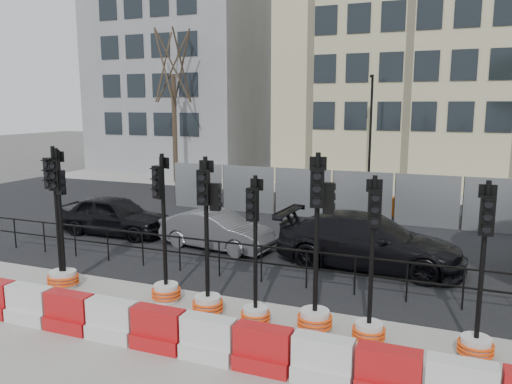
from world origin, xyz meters
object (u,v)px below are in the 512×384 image
at_px(car_c, 369,241).
at_px(car_a, 114,215).
at_px(traffic_signal_d, 208,279).
at_px(traffic_signal_a, 63,260).
at_px(traffic_signal_h, 478,323).

bearing_deg(car_c, car_a, 92.24).
xyz_separation_m(traffic_signal_d, car_a, (-6.20, 4.93, -0.13)).
relative_size(traffic_signal_a, traffic_signal_d, 1.01).
bearing_deg(car_c, traffic_signal_a, 127.48).
distance_m(traffic_signal_a, traffic_signal_h, 9.49).
bearing_deg(traffic_signal_d, car_a, 136.19).
xyz_separation_m(traffic_signal_a, traffic_signal_d, (4.11, -0.14, 0.10)).
relative_size(traffic_signal_d, car_c, 0.65).
distance_m(traffic_signal_h, car_a, 12.55).
bearing_deg(traffic_signal_h, traffic_signal_d, 177.66).
xyz_separation_m(traffic_signal_a, traffic_signal_h, (9.49, -0.06, -0.05)).
bearing_deg(traffic_signal_a, traffic_signal_d, -14.10).
relative_size(traffic_signal_a, car_c, 0.66).
bearing_deg(traffic_signal_d, traffic_signal_h, -4.47).
xyz_separation_m(traffic_signal_d, car_c, (2.72, 4.59, -0.07)).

